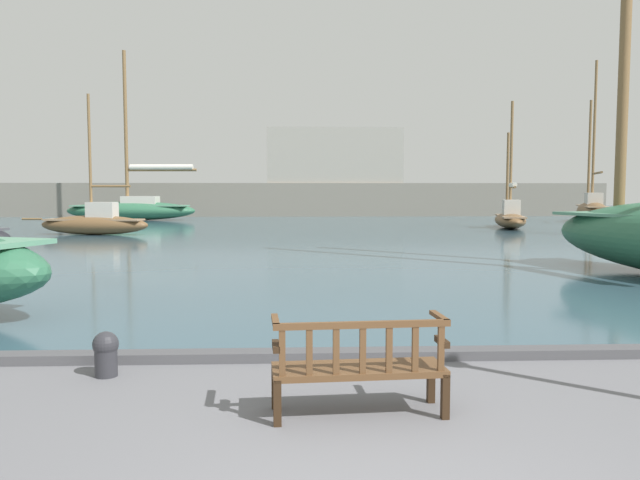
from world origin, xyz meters
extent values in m
cube|color=#385666|center=(0.00, 44.00, 0.04)|extent=(100.00, 80.00, 0.08)
cube|color=#4C4C50|center=(0.00, 3.85, 0.06)|extent=(40.00, 0.30, 0.12)
cube|color=#322113|center=(-0.74, 2.14, 0.21)|extent=(0.07, 0.07, 0.42)
cube|color=#322113|center=(0.78, 2.25, 0.21)|extent=(0.07, 0.07, 0.42)
cube|color=#322113|center=(-0.71, 1.70, 0.21)|extent=(0.07, 0.07, 0.42)
cube|color=#322113|center=(0.82, 1.80, 0.21)|extent=(0.07, 0.07, 0.42)
cube|color=brown|center=(0.04, 1.97, 0.42)|extent=(1.63, 0.63, 0.06)
cube|color=brown|center=(0.05, 1.75, 0.89)|extent=(1.60, 0.16, 0.06)
cube|color=brown|center=(-0.67, 1.70, 0.66)|extent=(0.06, 0.04, 0.41)
cube|color=brown|center=(-0.43, 1.72, 0.66)|extent=(0.06, 0.04, 0.41)
cube|color=brown|center=(-0.19, 1.74, 0.66)|extent=(0.06, 0.04, 0.41)
cube|color=brown|center=(0.05, 1.75, 0.66)|extent=(0.06, 0.04, 0.41)
cube|color=brown|center=(0.29, 1.77, 0.66)|extent=(0.06, 0.04, 0.41)
cube|color=brown|center=(0.53, 1.79, 0.66)|extent=(0.06, 0.04, 0.41)
cube|color=brown|center=(0.77, 1.81, 0.66)|extent=(0.06, 0.04, 0.41)
cube|color=#322113|center=(-0.72, 1.83, 0.69)|extent=(0.08, 0.30, 0.06)
cube|color=brown|center=(-0.73, 1.92, 0.90)|extent=(0.09, 0.47, 0.04)
cube|color=#322113|center=(0.81, 1.94, 0.69)|extent=(0.08, 0.30, 0.06)
cube|color=brown|center=(0.80, 2.03, 0.90)|extent=(0.09, 0.47, 0.04)
ellipsoid|color=#2D6647|center=(-11.72, 39.54, 0.72)|extent=(8.97, 2.87, 1.29)
cube|color=#5B9375|center=(-11.72, 39.54, 1.08)|extent=(7.87, 2.22, 0.08)
cube|color=beige|center=(-11.06, 39.50, 1.42)|extent=(2.43, 1.44, 0.61)
cylinder|color=brown|center=(-11.94, 39.55, 6.32)|extent=(0.24, 0.24, 10.40)
cylinder|color=brown|center=(-9.56, 39.42, 3.52)|extent=(4.77, 0.46, 0.19)
cylinder|color=silver|center=(-9.56, 39.42, 3.71)|extent=(4.31, 0.62, 0.38)
cylinder|color=brown|center=(7.88, 12.14, 5.80)|extent=(0.27, 0.27, 8.57)
ellipsoid|color=brown|center=(18.52, 35.39, 0.75)|extent=(3.71, 7.00, 1.34)
cube|color=#997A5B|center=(18.52, 35.39, 1.12)|extent=(3.06, 6.09, 0.08)
cube|color=beige|center=(18.36, 34.90, 1.56)|extent=(1.37, 1.82, 0.82)
cylinder|color=brown|center=(18.57, 35.55, 5.73)|extent=(0.17, 0.17, 9.15)
cylinder|color=brown|center=(18.02, 33.87, 3.18)|extent=(1.23, 3.40, 0.13)
cylinder|color=brown|center=(19.16, 37.33, 4.62)|extent=(0.17, 0.17, 6.93)
ellipsoid|color=brown|center=(11.16, 29.57, 0.49)|extent=(2.65, 5.55, 0.83)
cube|color=#997A5B|center=(11.16, 29.57, 0.72)|extent=(2.14, 4.84, 0.08)
cube|color=beige|center=(11.07, 29.18, 1.18)|extent=(1.06, 1.30, 0.85)
cylinder|color=brown|center=(11.19, 29.70, 3.83)|extent=(0.15, 0.15, 6.13)
cylinder|color=brown|center=(10.97, 28.75, 2.28)|extent=(0.54, 1.92, 0.12)
cylinder|color=silver|center=(10.97, 28.75, 2.40)|extent=(0.62, 1.76, 0.24)
cylinder|color=brown|center=(11.51, 31.13, 3.06)|extent=(0.15, 0.15, 4.59)
ellipsoid|color=brown|center=(-9.68, 25.18, 0.53)|extent=(5.20, 2.00, 0.89)
cube|color=#997A5B|center=(-9.68, 25.18, 0.77)|extent=(4.55, 1.60, 0.08)
cube|color=beige|center=(-9.30, 25.13, 1.19)|extent=(1.38, 0.88, 0.76)
cylinder|color=brown|center=(-9.80, 25.20, 3.63)|extent=(0.13, 0.13, 5.64)
cylinder|color=brown|center=(-8.88, 25.07, 2.30)|extent=(1.87, 0.37, 0.10)
cylinder|color=brown|center=(-12.66, 25.62, 0.79)|extent=(0.96, 0.24, 0.10)
cylinder|color=#2D2D33|center=(-2.67, 3.27, 0.18)|extent=(0.25, 0.25, 0.36)
sphere|color=#2D2D33|center=(-2.67, 3.27, 0.36)|extent=(0.29, 0.29, 0.29)
cube|color=slate|center=(0.00, 46.22, 1.35)|extent=(48.67, 2.40, 2.70)
cube|color=gray|center=(2.73, 46.22, 4.88)|extent=(10.72, 2.00, 4.36)
camera|label=1|loc=(-0.56, -3.69, 2.08)|focal=35.00mm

